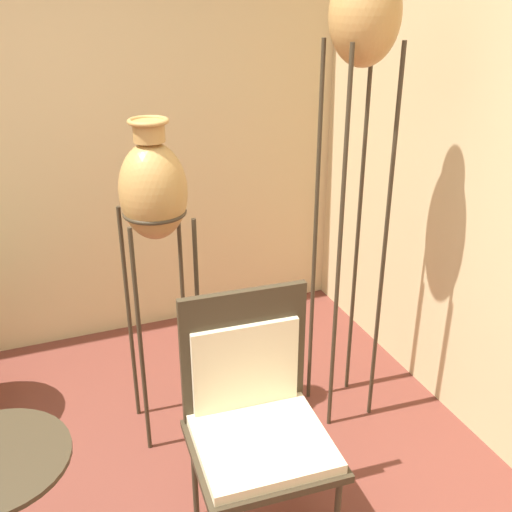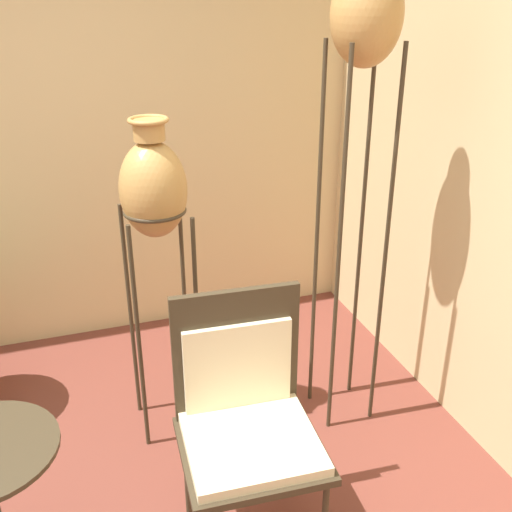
% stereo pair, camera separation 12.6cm
% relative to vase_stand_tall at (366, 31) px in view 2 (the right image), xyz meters
% --- Properties ---
extents(wall_back, '(7.99, 0.06, 2.70)m').
position_rel_vase_stand_tall_xyz_m(wall_back, '(-1.47, 1.24, -0.52)').
color(wall_back, '#D1B784').
rests_on(wall_back, ground_plane).
extents(vase_stand_tall, '(0.29, 0.29, 2.23)m').
position_rel_vase_stand_tall_xyz_m(vase_stand_tall, '(0.00, 0.00, 0.00)').
color(vase_stand_tall, '#382D1E').
rests_on(vase_stand_tall, ground_plane).
extents(vase_stand_medium, '(0.29, 0.29, 1.55)m').
position_rel_vase_stand_tall_xyz_m(vase_stand_medium, '(-0.87, 0.18, -0.65)').
color(vase_stand_medium, '#382D1E').
rests_on(vase_stand_medium, ground_plane).
extents(chair, '(0.55, 0.51, 1.03)m').
position_rel_vase_stand_tall_xyz_m(chair, '(-0.70, -0.57, -1.29)').
color(chair, '#382D1E').
rests_on(chair, ground_plane).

